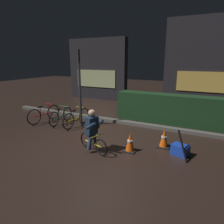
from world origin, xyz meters
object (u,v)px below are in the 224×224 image
object	(u,v)px
parked_bike_center_left	(77,118)
traffic_cone_far	(164,139)
parked_bike_left_mid	(61,116)
blue_crate	(180,150)
street_post	(80,89)
parked_bike_leftmost	(44,114)
cyclist	(93,130)
traffic_cone_near	(130,143)
closed_umbrella	(182,146)

from	to	relation	value
parked_bike_center_left	traffic_cone_far	size ratio (longest dim) A/B	2.78
parked_bike_left_mid	blue_crate	world-z (taller)	parked_bike_left_mid
street_post	parked_bike_left_mid	xyz separation A→B (m)	(-0.90, -0.15, -1.16)
parked_bike_left_mid	traffic_cone_far	xyz separation A→B (m)	(4.34, -0.42, -0.04)
street_post	parked_bike_left_mid	bearing A→B (deg)	-170.26
parked_bike_leftmost	cyclist	world-z (taller)	cyclist
parked_bike_left_mid	traffic_cone_near	bearing A→B (deg)	-111.89
traffic_cone_near	street_post	bearing A→B (deg)	153.70
closed_umbrella	cyclist	bearing A→B (deg)	53.48
closed_umbrella	parked_bike_left_mid	bearing A→B (deg)	27.59
traffic_cone_near	cyclist	world-z (taller)	cyclist
street_post	parked_bike_leftmost	bearing A→B (deg)	-169.79
parked_bike_center_left	cyclist	bearing A→B (deg)	-128.37
street_post	blue_crate	distance (m)	4.28
parked_bike_center_left	closed_umbrella	world-z (taller)	closed_umbrella
parked_bike_center_left	traffic_cone_far	xyz separation A→B (m)	(3.55, -0.44, -0.06)
traffic_cone_near	closed_umbrella	distance (m)	1.43
parked_bike_center_left	traffic_cone_near	distance (m)	2.98
cyclist	closed_umbrella	bearing A→B (deg)	33.49
blue_crate	traffic_cone_far	bearing A→B (deg)	148.72
parked_bike_left_mid	closed_umbrella	size ratio (longest dim) A/B	1.76
parked_bike_left_mid	parked_bike_leftmost	bearing A→B (deg)	96.84
traffic_cone_far	parked_bike_center_left	bearing A→B (deg)	173.01
street_post	blue_crate	size ratio (longest dim) A/B	6.70
street_post	traffic_cone_far	distance (m)	3.69
traffic_cone_far	closed_umbrella	size ratio (longest dim) A/B	0.67
traffic_cone_near	traffic_cone_far	distance (m)	1.09
blue_crate	street_post	bearing A→B (deg)	167.23
street_post	blue_crate	bearing A→B (deg)	-12.77
traffic_cone_far	traffic_cone_near	bearing A→B (deg)	-138.44
parked_bike_left_mid	parked_bike_center_left	size ratio (longest dim) A/B	0.95
traffic_cone_near	parked_bike_center_left	bearing A→B (deg)	157.14
traffic_cone_far	cyclist	distance (m)	2.16
parked_bike_leftmost	parked_bike_left_mid	world-z (taller)	parked_bike_leftmost
traffic_cone_far	closed_umbrella	bearing A→B (deg)	-43.48
traffic_cone_far	closed_umbrella	distance (m)	0.84
parked_bike_leftmost	parked_bike_left_mid	bearing A→B (deg)	-70.70
street_post	parked_bike_leftmost	size ratio (longest dim) A/B	1.83
parked_bike_leftmost	closed_umbrella	size ratio (longest dim) A/B	1.89
street_post	parked_bike_leftmost	distance (m)	2.05
parked_bike_leftmost	traffic_cone_near	world-z (taller)	parked_bike_leftmost
blue_crate	closed_umbrella	distance (m)	0.35
cyclist	parked_bike_center_left	bearing A→B (deg)	156.75
traffic_cone_near	traffic_cone_far	xyz separation A→B (m)	(0.81, 0.72, 0.01)
traffic_cone_far	cyclist	bearing A→B (deg)	-146.23
street_post	cyclist	distance (m)	2.57
parked_bike_left_mid	parked_bike_center_left	xyz separation A→B (m)	(0.79, 0.01, 0.02)
traffic_cone_near	blue_crate	size ratio (longest dim) A/B	1.25
traffic_cone_near	blue_crate	distance (m)	1.40
traffic_cone_near	closed_umbrella	world-z (taller)	closed_umbrella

